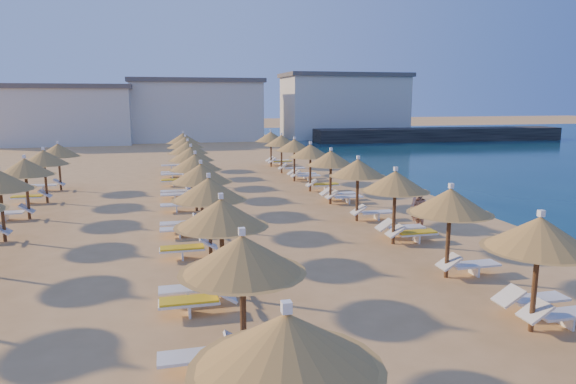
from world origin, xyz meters
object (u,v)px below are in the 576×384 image
object	(u,v)px
jetty	(439,134)
parasol_row_east	(358,169)
beachgoer_b	(419,209)
parasol_row_west	(201,174)
beachgoer_a	(415,208)

from	to	relation	value
jetty	parasol_row_east	bearing A→B (deg)	-121.77
parasol_row_east	beachgoer_b	xyz separation A→B (m)	(1.79, -1.94, -1.38)
parasol_row_west	beachgoer_a	bearing A→B (deg)	-10.28
jetty	beachgoer_b	distance (m)	43.78
beachgoer_b	beachgoer_a	bearing A→B (deg)	166.96
beachgoer_b	beachgoer_a	size ratio (longest dim) A/B	1.05
jetty	beachgoer_a	size ratio (longest dim) A/B	19.61
jetty	parasol_row_east	size ratio (longest dim) A/B	0.80
beachgoer_a	parasol_row_west	bearing A→B (deg)	-101.33
parasol_row_east	jetty	bearing A→B (deg)	55.94
beachgoer_b	parasol_row_west	bearing A→B (deg)	-106.00
parasol_row_west	beachgoer_b	world-z (taller)	parasol_row_west
parasol_row_east	beachgoer_a	world-z (taller)	parasol_row_east
parasol_row_east	beachgoer_b	world-z (taller)	parasol_row_east
parasol_row_west	jetty	bearing A→B (deg)	49.48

